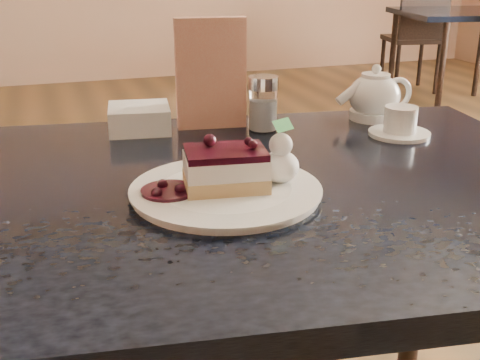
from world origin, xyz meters
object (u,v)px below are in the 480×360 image
object	(u,v)px
tea_set	(379,102)
main_table	(221,228)
dessert_plate	(226,191)
cheesecake_slice	(226,169)
bg_table_far_right	(457,99)

from	to	relation	value
tea_set	main_table	bearing A→B (deg)	-150.36
main_table	dessert_plate	world-z (taller)	dessert_plate
main_table	dessert_plate	size ratio (longest dim) A/B	4.68
cheesecake_slice	bg_table_far_right	world-z (taller)	cheesecake_slice
cheesecake_slice	bg_table_far_right	bearing A→B (deg)	54.92
main_table	tea_set	world-z (taller)	tea_set
dessert_plate	bg_table_far_right	bearing A→B (deg)	46.85
main_table	cheesecake_slice	xyz separation A→B (m)	(-0.01, -0.05, 0.12)
cheesecake_slice	bg_table_far_right	size ratio (longest dim) A/B	0.08
tea_set	cheesecake_slice	bearing A→B (deg)	-145.93
dessert_plate	bg_table_far_right	distance (m)	4.11
dessert_plate	cheesecake_slice	bearing A→B (deg)	0.00
tea_set	bg_table_far_right	bearing A→B (deg)	48.77
tea_set	bg_table_far_right	world-z (taller)	tea_set
cheesecake_slice	bg_table_far_right	xyz separation A→B (m)	(2.77, 2.95, -0.76)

